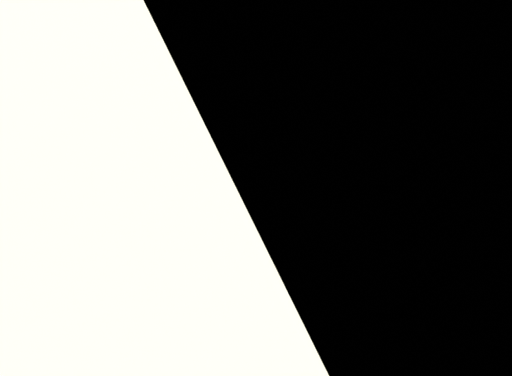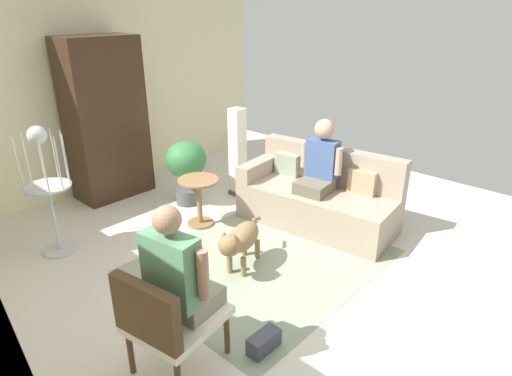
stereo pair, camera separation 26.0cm
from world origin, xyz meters
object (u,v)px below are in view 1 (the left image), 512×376
Objects in this scene: bird_cage_stand at (37,190)px; armoire_cabinet at (91,123)px; couch at (310,196)px; handbag at (273,341)px; round_end_table at (192,198)px; person_on_armchair at (188,276)px; column_lamp at (227,154)px; dog at (240,240)px; potted_plant at (176,166)px; person_on_couch at (312,161)px; armchair at (177,322)px.

armoire_cabinet reaches higher than bird_cage_stand.
couch is 6.90× the size of handbag.
armoire_cabinet is at bearing 97.00° from round_end_table.
column_lamp is (2.49, 1.89, -0.17)m from person_on_armchair.
round_end_table is 0.72× the size of dog.
handbag is (-1.34, -2.55, -0.47)m from potted_plant.
bird_cage_stand is 2.44m from column_lamp.
person_on_couch is at bearing -138.92° from couch.
person_on_armchair is 3.13m from column_lamp.
round_end_table is 0.69m from potted_plant.
column_lamp reaches higher than armchair.
potted_plant reaches higher than dog.
dog is 1.17m from handbag.
potted_plant is 0.73m from column_lamp.
dog is at bearing -57.24° from bird_cage_stand.
couch is at bearing 41.08° from person_on_couch.
couch is 1.37m from dog.
armchair is 2.32m from round_end_table.
dog is at bearing 53.27° from handbag.
round_end_table is at bearing -83.00° from armoire_cabinet.
person_on_armchair is at bearing 142.04° from handbag.
person_on_armchair reaches higher than armchair.
potted_plant is at bearing 48.13° from armchair.
bird_cage_stand is at bearing 87.99° from person_on_armchair.
person_on_couch is 2.55m from person_on_armchair.
person_on_couch reaches higher than handbag.
bird_cage_stand is at bearing 122.76° from dog.
bird_cage_stand is (-1.44, 0.65, 0.42)m from round_end_table.
couch is at bearing 25.01° from handbag.
armchair is 0.84m from handbag.
column_lamp is at bearing 45.62° from dog.
column_lamp is (1.32, 1.35, 0.27)m from dog.
column_lamp is 3.07m from handbag.
potted_plant is at bearing 50.04° from person_on_armchair.
person_on_couch is 1.48m from round_end_table.
round_end_table is at bearing 71.15° from dog.
armchair is 1.05× the size of dog.
round_end_table is at bearing -162.17° from column_lamp.
round_end_table is 2.12× the size of handbag.
handbag is at bearing -131.51° from column_lamp.
person_on_armchair is at bearing -129.96° from potted_plant.
couch is 2.36× the size of dog.
bird_cage_stand reaches higher than handbag.
person_on_couch is 1.41× the size of round_end_table.
round_end_table is 1.04m from column_lamp.
armchair is 0.99× the size of person_on_armchair.
column_lamp is at bearing 91.83° from couch.
dog is at bearing 24.75° from person_on_armchair.
round_end_table reaches higher than dog.
couch is at bearing -88.17° from column_lamp.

